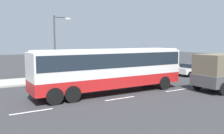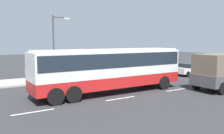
{
  "view_description": "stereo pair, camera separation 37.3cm",
  "coord_description": "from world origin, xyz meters",
  "px_view_note": "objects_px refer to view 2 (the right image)",
  "views": [
    {
      "loc": [
        -9.04,
        -15.84,
        3.98
      ],
      "look_at": [
        0.71,
        0.15,
        1.95
      ],
      "focal_mm": 38.32,
      "sensor_mm": 36.0,
      "label": 1
    },
    {
      "loc": [
        -9.35,
        -15.65,
        3.98
      ],
      "look_at": [
        0.71,
        0.15,
        1.95
      ],
      "focal_mm": 38.32,
      "sensor_mm": 36.0,
      "label": 2
    }
  ],
  "objects_px": {
    "pedestrian_at_crossing": "(27,73)",
    "street_lamp": "(55,43)",
    "coach_bus": "(111,66)",
    "car_white_minivan": "(190,69)",
    "pedestrian_near_curb": "(117,65)"
  },
  "relations": [
    {
      "from": "pedestrian_at_crossing",
      "to": "coach_bus",
      "type": "bearing_deg",
      "value": 1.31
    },
    {
      "from": "pedestrian_near_curb",
      "to": "street_lamp",
      "type": "bearing_deg",
      "value": -24.73
    },
    {
      "from": "car_white_minivan",
      "to": "pedestrian_at_crossing",
      "type": "bearing_deg",
      "value": 165.67
    },
    {
      "from": "coach_bus",
      "to": "pedestrian_at_crossing",
      "type": "bearing_deg",
      "value": 119.83
    },
    {
      "from": "coach_bus",
      "to": "car_white_minivan",
      "type": "relative_size",
      "value": 2.94
    },
    {
      "from": "coach_bus",
      "to": "street_lamp",
      "type": "xyz_separation_m",
      "value": [
        -1.9,
        6.96,
        1.68
      ]
    },
    {
      "from": "coach_bus",
      "to": "street_lamp",
      "type": "relative_size",
      "value": 1.93
    },
    {
      "from": "pedestrian_near_curb",
      "to": "street_lamp",
      "type": "xyz_separation_m",
      "value": [
        -7.94,
        -1.19,
        2.67
      ]
    },
    {
      "from": "pedestrian_at_crossing",
      "to": "street_lamp",
      "type": "xyz_separation_m",
      "value": [
        2.57,
        -0.79,
        2.76
      ]
    },
    {
      "from": "pedestrian_near_curb",
      "to": "street_lamp",
      "type": "height_order",
      "value": "street_lamp"
    },
    {
      "from": "car_white_minivan",
      "to": "pedestrian_near_curb",
      "type": "height_order",
      "value": "pedestrian_near_curb"
    },
    {
      "from": "pedestrian_at_crossing",
      "to": "street_lamp",
      "type": "relative_size",
      "value": 0.24
    },
    {
      "from": "street_lamp",
      "to": "pedestrian_at_crossing",
      "type": "bearing_deg",
      "value": 162.84
    },
    {
      "from": "coach_bus",
      "to": "street_lamp",
      "type": "bearing_deg",
      "value": 105.11
    },
    {
      "from": "pedestrian_at_crossing",
      "to": "street_lamp",
      "type": "bearing_deg",
      "value": 44.15
    }
  ]
}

